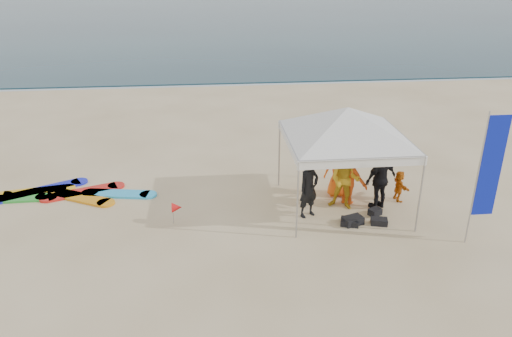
{
  "coord_description": "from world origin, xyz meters",
  "views": [
    {
      "loc": [
        -0.59,
        -10.83,
        7.0
      ],
      "look_at": [
        0.77,
        2.6,
        1.2
      ],
      "focal_mm": 35.0,
      "sensor_mm": 36.0,
      "label": 1
    }
  ],
  "objects_px": {
    "person_yellow": "(345,180)",
    "person_black_b": "(381,179)",
    "surfboard_spread": "(63,194)",
    "feather_flag": "(489,168)",
    "person_seated": "(399,186)",
    "canopy_tent": "(348,108)",
    "person_orange_a": "(349,177)",
    "person_orange_b": "(338,169)",
    "marker_pennant": "(177,208)",
    "person_black_a": "(309,188)"
  },
  "relations": [
    {
      "from": "surfboard_spread",
      "to": "person_orange_b",
      "type": "bearing_deg",
      "value": -5.71
    },
    {
      "from": "person_orange_a",
      "to": "surfboard_spread",
      "type": "distance_m",
      "value": 8.99
    },
    {
      "from": "person_yellow",
      "to": "marker_pennant",
      "type": "xyz_separation_m",
      "value": [
        -4.89,
        -0.46,
        -0.42
      ]
    },
    {
      "from": "person_black_a",
      "to": "feather_flag",
      "type": "distance_m",
      "value": 4.7
    },
    {
      "from": "person_black_a",
      "to": "surfboard_spread",
      "type": "distance_m",
      "value": 7.8
    },
    {
      "from": "person_orange_a",
      "to": "person_seated",
      "type": "relative_size",
      "value": 1.79
    },
    {
      "from": "person_seated",
      "to": "person_black_b",
      "type": "bearing_deg",
      "value": 114.05
    },
    {
      "from": "person_yellow",
      "to": "person_black_b",
      "type": "distance_m",
      "value": 1.06
    },
    {
      "from": "person_seated",
      "to": "person_orange_b",
      "type": "bearing_deg",
      "value": 68.58
    },
    {
      "from": "person_yellow",
      "to": "marker_pennant",
      "type": "bearing_deg",
      "value": -149.5
    },
    {
      "from": "feather_flag",
      "to": "marker_pennant",
      "type": "relative_size",
      "value": 5.64
    },
    {
      "from": "person_black_a",
      "to": "person_orange_a",
      "type": "distance_m",
      "value": 1.54
    },
    {
      "from": "surfboard_spread",
      "to": "person_seated",
      "type": "bearing_deg",
      "value": -7.82
    },
    {
      "from": "person_yellow",
      "to": "feather_flag",
      "type": "xyz_separation_m",
      "value": [
        2.98,
        -2.25,
        1.2
      ]
    },
    {
      "from": "person_yellow",
      "to": "surfboard_spread",
      "type": "xyz_separation_m",
      "value": [
        -8.6,
        1.74,
        -0.88
      ]
    },
    {
      "from": "person_yellow",
      "to": "feather_flag",
      "type": "relative_size",
      "value": 0.51
    },
    {
      "from": "person_black_a",
      "to": "surfboard_spread",
      "type": "height_order",
      "value": "person_black_a"
    },
    {
      "from": "marker_pennant",
      "to": "surfboard_spread",
      "type": "xyz_separation_m",
      "value": [
        -3.71,
        2.2,
        -0.46
      ]
    },
    {
      "from": "person_yellow",
      "to": "feather_flag",
      "type": "height_order",
      "value": "feather_flag"
    },
    {
      "from": "person_orange_a",
      "to": "person_seated",
      "type": "distance_m",
      "value": 1.63
    },
    {
      "from": "person_orange_a",
      "to": "marker_pennant",
      "type": "height_order",
      "value": "person_orange_a"
    },
    {
      "from": "person_orange_a",
      "to": "feather_flag",
      "type": "bearing_deg",
      "value": 173.85
    },
    {
      "from": "person_black_a",
      "to": "person_orange_b",
      "type": "distance_m",
      "value": 1.73
    },
    {
      "from": "person_orange_b",
      "to": "feather_flag",
      "type": "xyz_separation_m",
      "value": [
        2.94,
        -3.13,
        1.24
      ]
    },
    {
      "from": "person_orange_b",
      "to": "marker_pennant",
      "type": "distance_m",
      "value": 5.13
    },
    {
      "from": "person_seated",
      "to": "canopy_tent",
      "type": "distance_m",
      "value": 3.2
    },
    {
      "from": "feather_flag",
      "to": "surfboard_spread",
      "type": "height_order",
      "value": "feather_flag"
    },
    {
      "from": "person_black_a",
      "to": "person_seated",
      "type": "distance_m",
      "value": 3.07
    },
    {
      "from": "feather_flag",
      "to": "surfboard_spread",
      "type": "relative_size",
      "value": 0.73
    },
    {
      "from": "feather_flag",
      "to": "marker_pennant",
      "type": "xyz_separation_m",
      "value": [
        -7.88,
        1.79,
        -1.62
      ]
    },
    {
      "from": "person_orange_a",
      "to": "person_orange_b",
      "type": "bearing_deg",
      "value": -34.8
    },
    {
      "from": "person_orange_b",
      "to": "marker_pennant",
      "type": "height_order",
      "value": "person_orange_b"
    },
    {
      "from": "feather_flag",
      "to": "surfboard_spread",
      "type": "xyz_separation_m",
      "value": [
        -11.58,
        3.99,
        -2.08
      ]
    },
    {
      "from": "surfboard_spread",
      "to": "feather_flag",
      "type": "bearing_deg",
      "value": -19.02
    },
    {
      "from": "person_yellow",
      "to": "person_orange_b",
      "type": "height_order",
      "value": "person_yellow"
    },
    {
      "from": "feather_flag",
      "to": "person_yellow",
      "type": "bearing_deg",
      "value": 142.95
    },
    {
      "from": "person_orange_a",
      "to": "person_orange_b",
      "type": "distance_m",
      "value": 0.6
    },
    {
      "from": "canopy_tent",
      "to": "feather_flag",
      "type": "relative_size",
      "value": 1.31
    },
    {
      "from": "person_orange_b",
      "to": "feather_flag",
      "type": "bearing_deg",
      "value": 132.79
    },
    {
      "from": "canopy_tent",
      "to": "person_yellow",
      "type": "bearing_deg",
      "value": -69.12
    },
    {
      "from": "person_orange_a",
      "to": "person_black_b",
      "type": "distance_m",
      "value": 0.92
    },
    {
      "from": "person_black_a",
      "to": "person_seated",
      "type": "bearing_deg",
      "value": -15.75
    },
    {
      "from": "person_orange_a",
      "to": "person_orange_b",
      "type": "xyz_separation_m",
      "value": [
        -0.19,
        0.57,
        0.01
      ]
    },
    {
      "from": "canopy_tent",
      "to": "person_orange_a",
      "type": "bearing_deg",
      "value": 38.66
    },
    {
      "from": "person_orange_a",
      "to": "surfboard_spread",
      "type": "height_order",
      "value": "person_orange_a"
    },
    {
      "from": "person_orange_a",
      "to": "canopy_tent",
      "type": "relative_size",
      "value": 0.37
    },
    {
      "from": "person_yellow",
      "to": "canopy_tent",
      "type": "distance_m",
      "value": 2.18
    },
    {
      "from": "canopy_tent",
      "to": "feather_flag",
      "type": "bearing_deg",
      "value": -37.84
    },
    {
      "from": "person_black_a",
      "to": "surfboard_spread",
      "type": "xyz_separation_m",
      "value": [
        -7.45,
        2.12,
        -0.85
      ]
    },
    {
      "from": "person_black_b",
      "to": "marker_pennant",
      "type": "height_order",
      "value": "person_black_b"
    }
  ]
}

